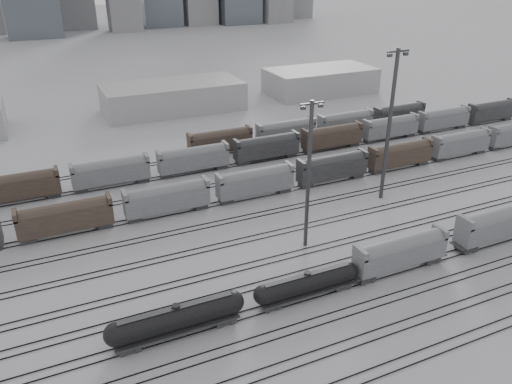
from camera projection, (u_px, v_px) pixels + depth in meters
name	position (u px, v px, depth m)	size (l,w,h in m)	color
ground	(299.00, 304.00, 65.95)	(900.00, 900.00, 0.00)	#B4B3B8
tracks	(247.00, 241.00, 80.30)	(220.00, 71.50, 0.16)	black
tank_car_a	(177.00, 318.00, 59.66)	(17.27, 2.88, 4.27)	black
tank_car_b	(307.00, 283.00, 66.41)	(15.56, 2.59, 3.84)	black
hopper_car_a	(400.00, 251.00, 71.66)	(14.85, 2.95, 5.31)	black
hopper_car_b	(500.00, 222.00, 78.83)	(16.14, 3.21, 5.77)	black
light_mast_c	(309.00, 173.00, 74.02)	(3.76, 0.60, 23.51)	#38383B
light_mast_d	(390.00, 123.00, 88.46)	(4.45, 0.71, 27.79)	#38383B
bg_string_near	(255.00, 183.00, 94.01)	(151.00, 3.00, 5.60)	slate
bg_string_mid	(267.00, 148.00, 110.87)	(151.00, 3.00, 5.60)	black
bg_string_far	(316.00, 128.00, 123.95)	(66.00, 3.00, 5.60)	#46372C
warehouse_mid	(173.00, 97.00, 146.00)	(40.00, 18.00, 8.00)	gray
warehouse_right	(320.00, 81.00, 164.59)	(35.00, 18.00, 8.00)	gray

